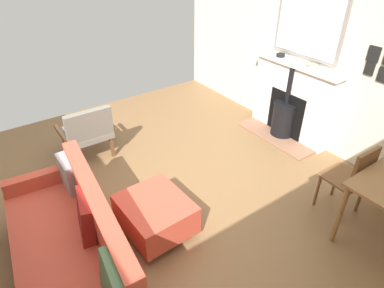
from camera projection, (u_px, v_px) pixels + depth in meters
ground_plane at (152, 205)px, 3.80m from camera, size 5.34×5.62×0.01m
wall_left at (323, 42)px, 4.31m from camera, size 0.12×5.62×2.87m
fireplace at (290, 105)px, 4.86m from camera, size 0.54×1.40×1.14m
mirror_over_mantel at (310, 18)px, 4.25m from camera, size 0.04×1.05×1.03m
mantel_bowl_near at (281, 55)px, 4.72m from camera, size 0.13×0.13×0.04m
mantel_bowl_far at (312, 65)px, 4.34m from camera, size 0.16×0.16×0.05m
sofa at (73, 244)px, 2.88m from camera, size 0.98×1.96×0.81m
ottoman at (155, 214)px, 3.33m from camera, size 0.65×0.73×0.40m
armchair_accent at (87, 130)px, 4.36m from camera, size 0.69×0.59×0.79m
dining_chair_near_fireplace at (352, 176)px, 3.41m from camera, size 0.41×0.41×0.87m
photo_gallery_row at (380, 64)px, 3.73m from camera, size 0.02×0.33×0.37m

